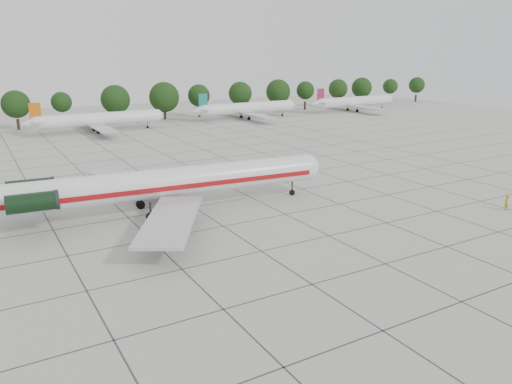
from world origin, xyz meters
TOP-DOWN VIEW (x-y plane):
  - ground at (0.00, 0.00)m, footprint 260.00×260.00m
  - apron_joints at (0.00, 15.00)m, footprint 170.00×170.00m
  - main_airliner at (-5.34, 7.90)m, footprint 43.08×33.75m
  - ground_crew at (31.35, -11.79)m, footprint 0.80×0.65m
  - bg_airliner_c at (4.04, 71.60)m, footprint 28.24×27.20m
  - bg_airliner_d at (44.82, 74.54)m, footprint 28.24×27.20m
  - bg_airliner_e at (82.20, 73.51)m, footprint 28.24×27.20m
  - tree_line at (-11.68, 85.00)m, footprint 249.86×8.44m

SIDE VIEW (x-z plane):
  - ground at x=0.00m, z-range 0.00..0.00m
  - apron_joints at x=0.00m, z-range 0.00..0.02m
  - ground_crew at x=31.35m, z-range 0.00..1.91m
  - bg_airliner_c at x=4.04m, z-range -0.79..6.61m
  - bg_airliner_d at x=44.82m, z-range -0.79..6.61m
  - bg_airliner_e at x=82.20m, z-range -0.79..6.61m
  - main_airliner at x=-5.34m, z-range -1.48..8.62m
  - tree_line at x=-11.68m, z-range 0.87..11.09m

